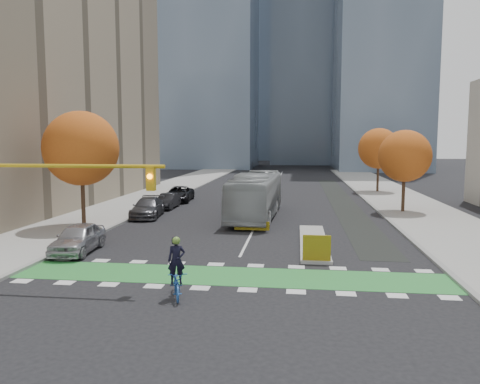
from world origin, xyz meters
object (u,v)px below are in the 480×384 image
(bus, at_px, (256,195))
(parked_car_b, at_px, (168,201))
(tree_west, at_px, (81,148))
(traffic_signal_west, at_px, (39,191))
(parked_car_c, at_px, (148,208))
(parked_car_a, at_px, (78,238))
(tree_east_far, at_px, (379,149))
(hazard_board, at_px, (317,248))
(tree_east_near, at_px, (405,156))
(cyclist, at_px, (177,277))
(parked_car_d, at_px, (179,194))

(bus, bearing_deg, parked_car_b, 156.91)
(tree_west, height_order, traffic_signal_west, tree_west)
(tree_west, bearing_deg, traffic_signal_west, -71.98)
(parked_car_c, bearing_deg, parked_car_a, -96.68)
(tree_west, distance_m, bus, 13.73)
(bus, relative_size, parked_car_a, 2.73)
(tree_east_far, height_order, parked_car_c, tree_east_far)
(hazard_board, distance_m, tree_east_far, 35.13)
(tree_west, bearing_deg, parked_car_b, 72.16)
(tree_east_near, height_order, parked_car_c, tree_east_near)
(cyclist, relative_size, parked_car_c, 0.45)
(parked_car_c, distance_m, parked_car_d, 10.00)
(tree_east_near, xyz_separation_m, parked_car_b, (-20.74, 0.12, -4.19))
(parked_car_b, bearing_deg, parked_car_c, -93.10)
(traffic_signal_west, bearing_deg, parked_car_c, 93.47)
(tree_east_near, relative_size, parked_car_b, 1.73)
(tree_east_far, distance_m, bus, 23.92)
(cyclist, bearing_deg, tree_east_near, 41.57)
(traffic_signal_west, distance_m, parked_car_c, 17.97)
(hazard_board, xyz_separation_m, parked_car_d, (-13.00, 22.92, -0.04))
(hazard_board, distance_m, cyclist, 8.13)
(parked_car_b, xyz_separation_m, parked_car_c, (-0.26, -5.00, 0.10))
(tree_east_near, distance_m, tree_east_far, 16.01)
(tree_east_far, height_order, traffic_signal_west, tree_east_far)
(tree_west, relative_size, parked_car_c, 1.54)
(cyclist, distance_m, bus, 19.77)
(traffic_signal_west, distance_m, bus, 20.23)
(tree_east_near, height_order, traffic_signal_west, tree_east_near)
(tree_west, distance_m, traffic_signal_west, 13.25)
(tree_east_near, distance_m, bus, 13.26)
(traffic_signal_west, height_order, bus, traffic_signal_west)
(tree_west, relative_size, traffic_signal_west, 0.96)
(tree_west, bearing_deg, tree_east_far, 46.70)
(tree_east_far, height_order, bus, tree_east_far)
(hazard_board, xyz_separation_m, cyclist, (-5.68, -5.81, 0.01))
(parked_car_a, distance_m, parked_car_c, 12.12)
(tree_east_far, height_order, parked_car_a, tree_east_far)
(parked_car_c, xyz_separation_m, parked_car_d, (0.00, 10.00, -0.02))
(hazard_board, distance_m, tree_east_near, 19.93)
(tree_east_far, xyz_separation_m, parked_car_c, (-21.50, -20.88, -4.46))
(hazard_board, relative_size, parked_car_c, 0.26)
(hazard_board, xyz_separation_m, bus, (-4.29, 13.88, 1.00))
(cyclist, height_order, parked_car_c, cyclist)
(hazard_board, bearing_deg, tree_east_far, 75.88)
(tree_east_near, height_order, tree_east_far, tree_east_far)
(parked_car_a, bearing_deg, parked_car_b, 84.97)
(parked_car_a, bearing_deg, tree_east_near, 34.83)
(traffic_signal_west, relative_size, parked_car_a, 1.80)
(tree_east_far, bearing_deg, parked_car_c, -135.84)
(traffic_signal_west, height_order, parked_car_d, traffic_signal_west)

